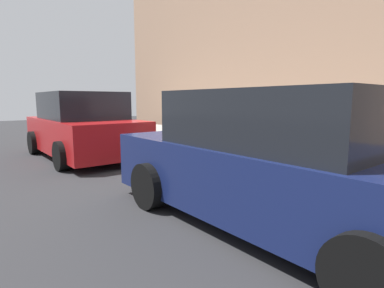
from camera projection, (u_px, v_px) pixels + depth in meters
name	position (u px, v px, depth m)	size (l,w,h in m)	color
ground_plane	(185.00, 159.00, 7.82)	(40.00, 40.00, 0.00)	#28282B
sidewalk_curb	(247.00, 147.00, 9.44)	(18.00, 5.00, 0.14)	#9E9B93
suitcase_black_0	(321.00, 157.00, 5.97)	(0.48, 0.27, 0.74)	black
suitcase_olive_1	(295.00, 149.00, 6.33)	(0.51, 0.20, 0.76)	#59601E
suitcase_teal_2	(273.00, 147.00, 6.66)	(0.36, 0.23, 0.74)	#0F606B
suitcase_navy_3	(259.00, 147.00, 7.05)	(0.43, 0.21, 0.86)	navy
suitcase_red_4	(242.00, 143.00, 7.33)	(0.38, 0.22, 0.90)	red
suitcase_maroon_5	(227.00, 142.00, 7.69)	(0.48, 0.27, 0.70)	maroon
fire_hydrant	(204.00, 136.00, 8.31)	(0.39, 0.21, 0.76)	#99999E
bollard_post	(187.00, 132.00, 8.60)	(0.16, 0.16, 0.94)	brown
parked_car_navy_0	(277.00, 163.00, 3.65)	(4.68, 2.25, 1.61)	#141E4C
parked_car_red_1	(83.00, 127.00, 8.06)	(4.33, 2.24, 1.70)	#AD1619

